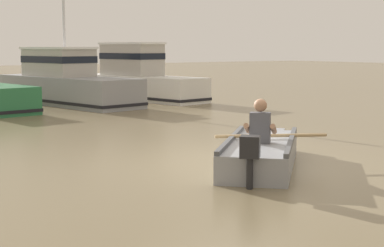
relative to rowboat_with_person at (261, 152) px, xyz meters
name	(u,v)px	position (x,y,z in m)	size (l,w,h in m)	color
ground_plane	(233,162)	(-0.13, 0.61, -0.25)	(120.00, 120.00, 0.00)	#7A6B4C
rowboat_with_person	(261,152)	(0.00, 0.00, 0.00)	(3.12, 3.01, 1.19)	gray
moored_boat_grey	(65,83)	(1.86, 12.78, 0.52)	(3.03, 6.82, 4.48)	gray
moored_boat_white	(138,78)	(5.03, 13.07, 0.57)	(2.63, 6.39, 2.23)	white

